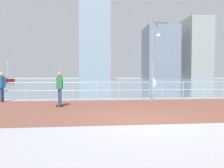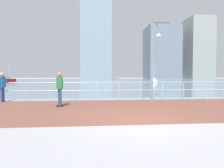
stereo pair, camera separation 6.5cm
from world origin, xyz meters
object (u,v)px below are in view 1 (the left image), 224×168
Objects in this scene: skateboarder at (60,86)px; bystander at (2,85)px; sailboat_navy at (153,81)px; lamppost at (154,57)px; sailboat_red at (8,80)px.

skateboarder is 0.99× the size of bystander.
skateboarder is 0.38× the size of sailboat_navy.
lamppost is 46.56m from sailboat_red.
skateboarder is at bearing -160.15° from lamppost.
lamppost is at bearing -1.05° from bystander.
lamppost is 5.89m from skateboarder.
bystander is at bearing 178.95° from lamppost.
sailboat_red is at bearing 122.18° from lamppost.
sailboat_red reaches higher than bystander.
sailboat_red reaches higher than lamppost.
sailboat_navy is (9.05, 29.28, -2.25)m from lamppost.
skateboarder is at bearing -114.73° from sailboat_navy.
lamppost is 30.73m from sailboat_navy.
lamppost is 2.87× the size of skateboarder.
sailboat_navy is at bearing 58.30° from bystander.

